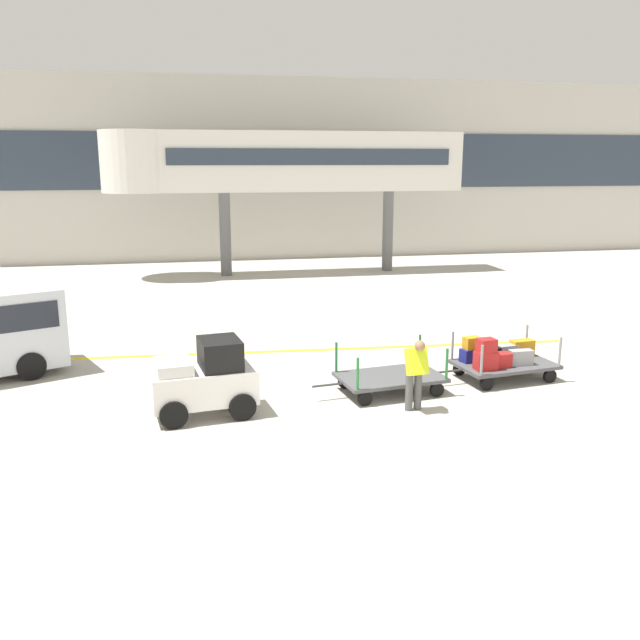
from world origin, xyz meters
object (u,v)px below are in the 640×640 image
baggage_cart_lead (390,378)px  baggage_handler (416,371)px  baggage_tug (205,380)px  baggage_cart_middle (500,358)px

baggage_cart_lead → baggage_handler: bearing=-81.8°
baggage_tug → baggage_cart_lead: 4.18m
baggage_handler → baggage_tug: bearing=171.5°
baggage_cart_middle → baggage_handler: size_ratio=1.97×
baggage_cart_lead → baggage_cart_middle: bearing=8.5°
baggage_cart_lead → baggage_tug: bearing=-172.1°
baggage_cart_lead → baggage_handler: size_ratio=1.97×
baggage_cart_lead → baggage_cart_middle: 2.89m
baggage_tug → baggage_cart_lead: (4.12, 0.57, -0.41)m
baggage_tug → baggage_handler: baggage_tug is taller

